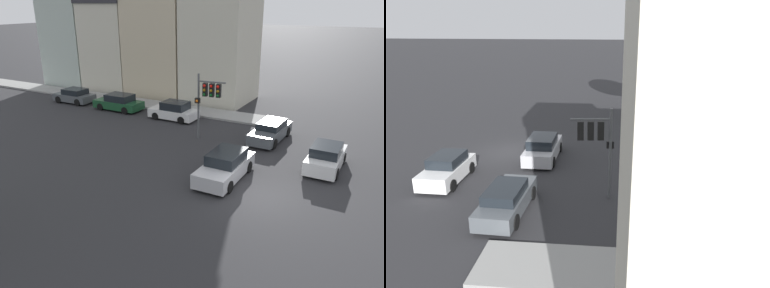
# 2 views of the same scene
# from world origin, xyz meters

# --- Properties ---
(ground_plane) EXTENTS (300.00, 300.00, 0.00)m
(ground_plane) POSITION_xyz_m (0.00, 0.00, 0.00)
(ground_plane) COLOR #28282B
(sidewalk_strip) EXTENTS (2.65, 60.00, 0.16)m
(sidewalk_strip) POSITION_xyz_m (11.99, 32.06, 0.08)
(sidewalk_strip) COLOR gray
(sidewalk_strip) RESTS_ON ground_plane
(rowhouse_backdrop) EXTENTS (7.71, 24.04, 12.69)m
(rowhouse_backdrop) POSITION_xyz_m (16.95, 18.84, 5.69)
(rowhouse_backdrop) COLOR beige
(rowhouse_backdrop) RESTS_ON ground_plane
(traffic_signal) EXTENTS (0.73, 2.08, 4.57)m
(traffic_signal) POSITION_xyz_m (6.16, 6.04, 3.25)
(traffic_signal) COLOR #515456
(traffic_signal) RESTS_ON ground_plane
(crossing_car_0) EXTENTS (4.50, 1.94, 1.54)m
(crossing_car_0) POSITION_xyz_m (0.99, 2.41, 0.72)
(crossing_car_0) COLOR #B7B7BC
(crossing_car_0) RESTS_ON ground_plane
(crossing_car_1) EXTENTS (4.07, 1.89, 1.50)m
(crossing_car_1) POSITION_xyz_m (4.92, -2.17, 0.71)
(crossing_car_1) COLOR silver
(crossing_car_1) RESTS_ON ground_plane
(crossing_car_2) EXTENTS (4.64, 1.96, 1.36)m
(crossing_car_2) POSITION_xyz_m (8.10, 2.09, 0.66)
(crossing_car_2) COLOR #4C5156
(crossing_car_2) RESTS_ON ground_plane
(parked_car_0) EXTENTS (1.99, 3.96, 1.49)m
(parked_car_0) POSITION_xyz_m (9.22, 10.60, 0.69)
(parked_car_0) COLOR silver
(parked_car_0) RESTS_ON ground_plane
(parked_car_1) EXTENTS (2.01, 4.40, 1.45)m
(parked_car_1) POSITION_xyz_m (9.30, 16.39, 0.68)
(parked_car_1) COLOR #194728
(parked_car_1) RESTS_ON ground_plane
(parked_car_2) EXTENTS (2.06, 3.89, 1.34)m
(parked_car_2) POSITION_xyz_m (9.41, 21.87, 0.64)
(parked_car_2) COLOR #4C5156
(parked_car_2) RESTS_ON ground_plane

